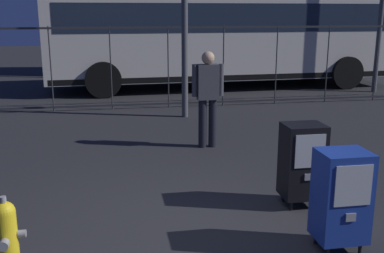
# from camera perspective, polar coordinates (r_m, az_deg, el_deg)

# --- Properties ---
(ground_plane) EXTENTS (60.00, 60.00, 0.00)m
(ground_plane) POSITION_cam_1_polar(r_m,az_deg,el_deg) (5.00, -1.06, -13.54)
(ground_plane) COLOR #262628
(fire_hydrant) EXTENTS (0.33, 0.32, 0.75)m
(fire_hydrant) POSITION_cam_1_polar(r_m,az_deg,el_deg) (4.54, -21.89, -12.65)
(fire_hydrant) COLOR yellow
(fire_hydrant) RESTS_ON ground_plane
(newspaper_box_primary) EXTENTS (0.48, 0.42, 1.02)m
(newspaper_box_primary) POSITION_cam_1_polar(r_m,az_deg,el_deg) (5.72, 13.47, -4.13)
(newspaper_box_primary) COLOR black
(newspaper_box_primary) RESTS_ON ground_plane
(newspaper_box_secondary) EXTENTS (0.48, 0.42, 1.02)m
(newspaper_box_secondary) POSITION_cam_1_polar(r_m,az_deg,el_deg) (4.77, 17.96, -8.13)
(newspaper_box_secondary) COLOR black
(newspaper_box_secondary) RESTS_ON ground_plane
(pedestrian) EXTENTS (0.55, 0.22, 1.67)m
(pedestrian) POSITION_cam_1_polar(r_m,az_deg,el_deg) (7.94, 1.96, 4.07)
(pedestrian) COLOR black
(pedestrian) RESTS_ON ground_plane
(fence_barrier) EXTENTS (18.03, 0.04, 2.00)m
(fence_barrier) POSITION_cam_1_polar(r_m,az_deg,el_deg) (11.32, -6.46, 7.32)
(fence_barrier) COLOR #2D2D33
(fence_barrier) RESTS_ON ground_plane
(bus_near) EXTENTS (10.59, 3.09, 3.00)m
(bus_near) POSITION_cam_1_polar(r_m,az_deg,el_deg) (14.63, 3.58, 11.57)
(bus_near) COLOR beige
(bus_near) RESTS_ON ground_plane
(bus_far) EXTENTS (10.72, 3.77, 3.00)m
(bus_far) POSITION_cam_1_polar(r_m,az_deg,el_deg) (18.35, 2.81, 12.05)
(bus_far) COLOR #19519E
(bus_far) RESTS_ON ground_plane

